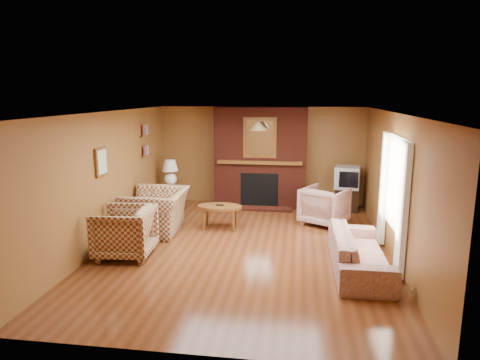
# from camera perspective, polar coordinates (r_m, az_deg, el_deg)

# --- Properties ---
(floor) EXTENTS (6.50, 6.50, 0.00)m
(floor) POSITION_cam_1_polar(r_m,az_deg,el_deg) (7.75, 0.59, -9.02)
(floor) COLOR #4F2711
(floor) RESTS_ON ground
(ceiling) EXTENTS (6.50, 6.50, 0.00)m
(ceiling) POSITION_cam_1_polar(r_m,az_deg,el_deg) (7.27, 0.63, 9.00)
(ceiling) COLOR white
(ceiling) RESTS_ON wall_back
(wall_back) EXTENTS (6.50, 0.00, 6.50)m
(wall_back) POSITION_cam_1_polar(r_m,az_deg,el_deg) (10.60, 2.88, 3.24)
(wall_back) COLOR brown
(wall_back) RESTS_ON floor
(wall_front) EXTENTS (6.50, 0.00, 6.50)m
(wall_front) POSITION_cam_1_polar(r_m,az_deg,el_deg) (4.33, -5.03, -8.98)
(wall_front) COLOR brown
(wall_front) RESTS_ON floor
(wall_left) EXTENTS (0.00, 6.50, 6.50)m
(wall_left) POSITION_cam_1_polar(r_m,az_deg,el_deg) (8.12, -17.16, 0.21)
(wall_left) COLOR brown
(wall_left) RESTS_ON floor
(wall_right) EXTENTS (0.00, 6.50, 6.50)m
(wall_right) POSITION_cam_1_polar(r_m,az_deg,el_deg) (7.52, 19.85, -0.82)
(wall_right) COLOR brown
(wall_right) RESTS_ON floor
(fireplace) EXTENTS (2.20, 0.82, 2.40)m
(fireplace) POSITION_cam_1_polar(r_m,az_deg,el_deg) (10.34, 2.75, 2.93)
(fireplace) COLOR #4C1A10
(fireplace) RESTS_ON floor
(window_right) EXTENTS (0.10, 1.85, 2.00)m
(window_right) POSITION_cam_1_polar(r_m,az_deg,el_deg) (7.34, 19.75, -1.70)
(window_right) COLOR beige
(window_right) RESTS_ON wall_right
(bookshelf) EXTENTS (0.09, 0.55, 0.71)m
(bookshelf) POSITION_cam_1_polar(r_m,az_deg,el_deg) (9.77, -12.31, 5.04)
(bookshelf) COLOR brown
(bookshelf) RESTS_ON wall_left
(botanical_print) EXTENTS (0.05, 0.40, 0.50)m
(botanical_print) POSITION_cam_1_polar(r_m,az_deg,el_deg) (7.78, -18.02, 2.31)
(botanical_print) COLOR brown
(botanical_print) RESTS_ON wall_left
(pendant_light) EXTENTS (0.36, 0.36, 0.48)m
(pendant_light) POSITION_cam_1_polar(r_m,az_deg,el_deg) (9.58, 2.41, 7.18)
(pendant_light) COLOR black
(pendant_light) RESTS_ON ceiling
(plaid_loveseat) EXTENTS (1.19, 1.34, 0.84)m
(plaid_loveseat) POSITION_cam_1_polar(r_m,az_deg,el_deg) (8.64, -11.11, -4.13)
(plaid_loveseat) COLOR #5E2418
(plaid_loveseat) RESTS_ON floor
(plaid_armchair) EXTENTS (1.00, 0.97, 0.85)m
(plaid_armchair) POSITION_cam_1_polar(r_m,az_deg,el_deg) (7.50, -15.15, -6.71)
(plaid_armchair) COLOR #5E2418
(plaid_armchair) RESTS_ON floor
(floral_sofa) EXTENTS (0.83, 2.06, 0.60)m
(floral_sofa) POSITION_cam_1_polar(r_m,az_deg,el_deg) (6.99, 15.64, -9.16)
(floral_sofa) COLOR #BEAC93
(floral_sofa) RESTS_ON floor
(floral_armchair) EXTENTS (1.16, 1.17, 0.79)m
(floral_armchair) POSITION_cam_1_polar(r_m,az_deg,el_deg) (9.18, 11.21, -3.40)
(floral_armchair) COLOR #BEAC93
(floral_armchair) RESTS_ON floor
(coffee_table) EXTENTS (0.90, 0.56, 0.50)m
(coffee_table) POSITION_cam_1_polar(r_m,az_deg,el_deg) (8.70, -2.70, -3.81)
(coffee_table) COLOR brown
(coffee_table) RESTS_ON floor
(side_table) EXTENTS (0.42, 0.42, 0.56)m
(side_table) POSITION_cam_1_polar(r_m,az_deg,el_deg) (10.41, -9.18, -2.22)
(side_table) COLOR brown
(side_table) RESTS_ON floor
(table_lamp) EXTENTS (0.37, 0.37, 0.62)m
(table_lamp) POSITION_cam_1_polar(r_m,az_deg,el_deg) (10.28, -9.29, 1.16)
(table_lamp) COLOR white
(table_lamp) RESTS_ON side_table
(tv_stand) EXTENTS (0.50, 0.46, 0.55)m
(tv_stand) POSITION_cam_1_polar(r_m,az_deg,el_deg) (10.36, 13.98, -2.52)
(tv_stand) COLOR black
(tv_stand) RESTS_ON floor
(crt_tv) EXTENTS (0.64, 0.63, 0.51)m
(crt_tv) POSITION_cam_1_polar(r_m,az_deg,el_deg) (10.24, 14.13, 0.34)
(crt_tv) COLOR #A4A7AC
(crt_tv) RESTS_ON tv_stand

